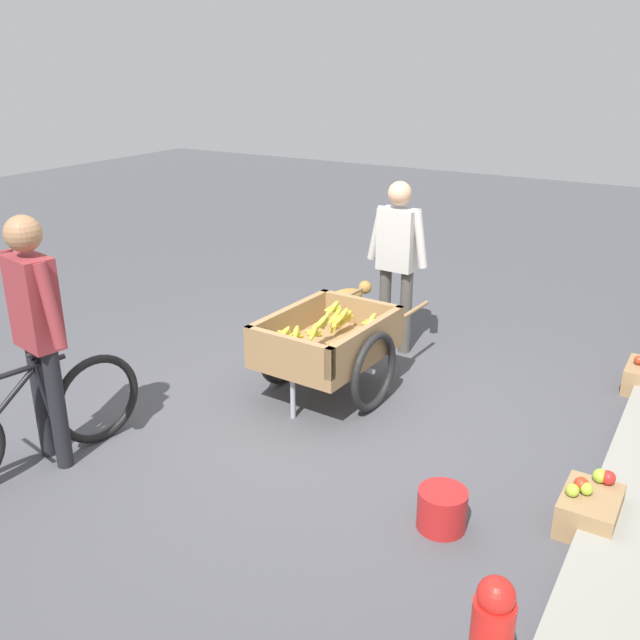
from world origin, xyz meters
TOP-DOWN VIEW (x-y plane):
  - ground_plane at (0.00, 0.00)m, footprint 24.00×24.00m
  - fruit_cart at (-0.40, -0.13)m, footprint 1.69×0.97m
  - vendor_person at (-1.54, -0.06)m, footprint 0.22×0.61m
  - bicycle at (1.56, -1.26)m, footprint 1.64×0.51m
  - cyclist_person at (1.41, -1.23)m, footprint 0.26×0.60m
  - dog at (-1.96, -0.79)m, footprint 0.63×0.35m
  - plastic_bucket at (0.74, 1.32)m, footprint 0.29×0.29m
  - apple_crate at (0.29, 2.07)m, footprint 0.44×0.32m

SIDE VIEW (x-z plane):
  - ground_plane at x=0.00m, z-range 0.00..0.00m
  - apple_crate at x=0.29m, z-range -0.03..0.28m
  - plastic_bucket at x=0.74m, z-range 0.00..0.25m
  - dog at x=-1.96m, z-range 0.07..0.47m
  - bicycle at x=1.56m, z-range -0.07..0.78m
  - fruit_cart at x=-0.40m, z-range 0.08..0.80m
  - vendor_person at x=-1.54m, z-range 0.15..1.75m
  - cyclist_person at x=1.41m, z-range 0.18..1.89m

